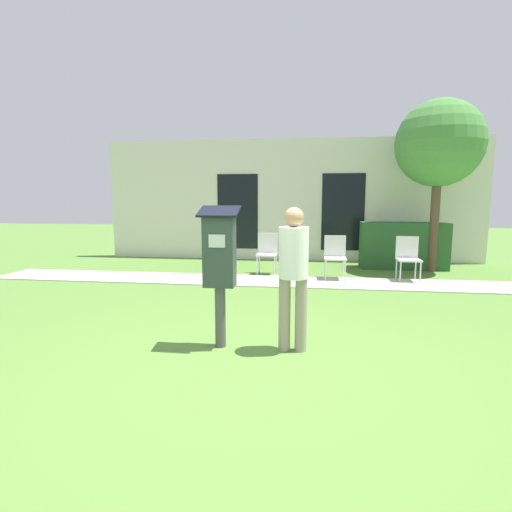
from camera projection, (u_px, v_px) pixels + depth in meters
ground_plane at (251, 367)px, 3.98m from camera, size 40.00×40.00×0.00m
sidewalk at (281, 281)px, 8.03m from camera, size 12.00×1.10×0.02m
building_facade at (290, 201)px, 10.69m from camera, size 10.00×0.26×3.20m
parking_meter at (220, 258)px, 4.40m from camera, size 0.44×0.31×1.59m
person_standing at (293, 268)px, 4.30m from camera, size 0.32×0.32×1.58m
outdoor_chair_left at (267, 250)px, 8.82m from camera, size 0.44×0.44×0.90m
outdoor_chair_middle at (335, 254)px, 8.25m from camera, size 0.44×0.44×0.90m
outdoor_chair_right at (408, 255)px, 8.09m from camera, size 0.44×0.44×0.90m
hedge_row at (403, 246)px, 9.47m from camera, size 1.98×0.60×1.10m
tree at (439, 144)px, 8.79m from camera, size 1.90×1.90×3.82m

